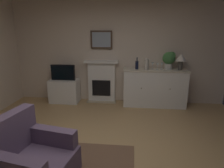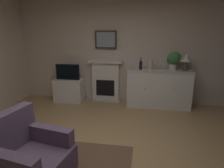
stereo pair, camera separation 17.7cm
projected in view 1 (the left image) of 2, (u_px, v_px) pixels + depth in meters
The scene contains 15 objects.
ground_plane at pixel (102, 165), 2.90m from camera, with size 5.52×5.39×0.10m, color tan.
wall_rear at pixel (117, 48), 5.07m from camera, with size 5.52×0.06×2.82m, color beige.
fireplace_unit at pixel (102, 81), 5.22m from camera, with size 0.87×0.30×1.10m.
framed_picture at pixel (101, 40), 4.97m from camera, with size 0.55×0.04×0.45m.
sideboard_cabinet at pixel (154, 88), 4.93m from camera, with size 1.55×0.49×0.93m.
table_lamp at pixel (181, 58), 4.67m from camera, with size 0.26×0.26×0.40m.
wine_bottle at pixel (137, 65), 4.80m from camera, with size 0.08×0.08×0.29m.
wine_glass_left at pixel (153, 64), 4.81m from camera, with size 0.07×0.07×0.16m.
wine_glass_center at pixel (157, 65), 4.73m from camera, with size 0.07×0.07×0.16m.
wine_glass_right at pixel (162, 65), 4.77m from camera, with size 0.07×0.07×0.16m.
vase_decorative at pixel (146, 64), 4.74m from camera, with size 0.11×0.11×0.28m.
tv_cabinet at pixel (65, 91), 5.22m from camera, with size 0.75×0.42×0.61m.
tv_set at pixel (63, 73), 5.07m from camera, with size 0.62×0.07×0.40m.
potted_plant_small at pixel (169, 59), 4.75m from camera, with size 0.30×0.30×0.43m.
armchair at pixel (31, 160), 2.34m from camera, with size 0.94×0.90×0.92m.
Camera 1 is at (0.40, -2.45, 1.87)m, focal length 31.63 mm.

